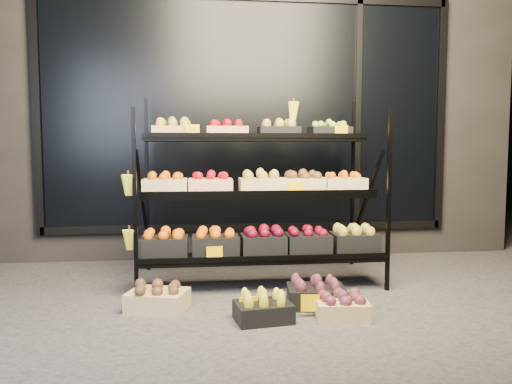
{
  "coord_description": "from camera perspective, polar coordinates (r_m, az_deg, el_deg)",
  "views": [
    {
      "loc": [
        -0.54,
        -3.75,
        1.17
      ],
      "look_at": [
        -0.03,
        0.55,
        0.81
      ],
      "focal_mm": 35.0,
      "sensor_mm": 36.0,
      "label": 1
    }
  ],
  "objects": [
    {
      "name": "ground",
      "position": [
        3.97,
        1.47,
        -12.36
      ],
      "size": [
        24.0,
        24.0,
        0.0
      ],
      "primitive_type": "plane",
      "color": "#514F4C",
      "rests_on": "ground"
    },
    {
      "name": "display_rack",
      "position": [
        4.4,
        0.13,
        -0.18
      ],
      "size": [
        2.18,
        1.02,
        1.73
      ],
      "color": "black",
      "rests_on": "ground"
    },
    {
      "name": "tag_floor_b",
      "position": [
        3.61,
        6.21,
        -13.12
      ],
      "size": [
        0.13,
        0.01,
        0.12
      ],
      "primitive_type": "cube",
      "color": "#F7BC00",
      "rests_on": "ground"
    },
    {
      "name": "building",
      "position": [
        6.39,
        -1.87,
        10.02
      ],
      "size": [
        6.0,
        2.08,
        3.5
      ],
      "color": "#2D2826",
      "rests_on": "ground"
    },
    {
      "name": "floor_crate_left",
      "position": [
        3.8,
        -11.17,
        -11.69
      ],
      "size": [
        0.48,
        0.41,
        0.21
      ],
      "rotation": [
        0.0,
        0.0,
        -0.3
      ],
      "color": "#D9BE7D",
      "rests_on": "ground"
    },
    {
      "name": "floor_crate_midright",
      "position": [
        3.61,
        9.82,
        -12.7
      ],
      "size": [
        0.39,
        0.31,
        0.19
      ],
      "rotation": [
        0.0,
        0.0,
        -0.12
      ],
      "color": "#D9BE7D",
      "rests_on": "ground"
    },
    {
      "name": "floor_crate_right",
      "position": [
        3.85,
        6.9,
        -11.39
      ],
      "size": [
        0.46,
        0.36,
        0.21
      ],
      "rotation": [
        0.0,
        0.0,
        -0.11
      ],
      "color": "black",
      "rests_on": "ground"
    },
    {
      "name": "tag_floor_a",
      "position": [
        3.55,
        -0.87,
        -13.45
      ],
      "size": [
        0.13,
        0.01,
        0.12
      ],
      "primitive_type": "cube",
      "color": "#F7BC00",
      "rests_on": "ground"
    },
    {
      "name": "floor_crate_midleft",
      "position": [
        3.51,
        0.83,
        -13.12
      ],
      "size": [
        0.41,
        0.33,
        0.19
      ],
      "rotation": [
        0.0,
        0.0,
        0.15
      ],
      "color": "black",
      "rests_on": "ground"
    }
  ]
}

